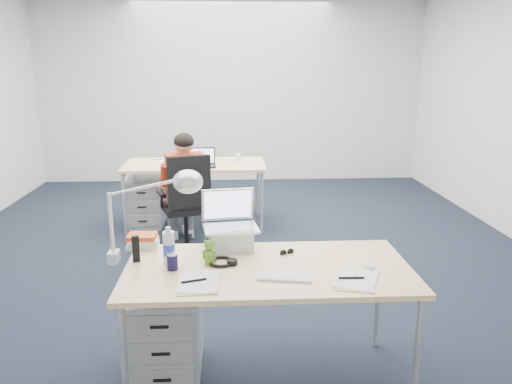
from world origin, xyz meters
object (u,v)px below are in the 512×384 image
drawer_pedestal_near (167,331)px  desk_lamp (141,215)px  desk_far (195,167)px  drawer_pedestal_far (146,202)px  desk_near (268,275)px  silver_laptop (231,221)px  wireless_keyboard (285,276)px  dark_laptop (202,157)px  can_koozie (172,261)px  far_cup (238,158)px  headphones (221,261)px  water_bottle (169,245)px  book_stack (143,241)px  bear_figurine (209,252)px  cordless_phone (136,249)px  office_chair (187,224)px  seated_person (183,190)px  sunglasses (287,252)px  computer_mouse (369,266)px

drawer_pedestal_near → desk_lamp: 0.74m
desk_far → drawer_pedestal_far: (-0.58, 0.03, -0.41)m
desk_near → silver_laptop: silver_laptop is taller
wireless_keyboard → dark_laptop: 3.06m
can_koozie → far_cup: size_ratio=1.05×
headphones → water_bottle: water_bottle is taller
desk_far → book_stack: (-0.14, -2.70, 0.09)m
drawer_pedestal_far → far_cup: size_ratio=5.99×
bear_figurine → cordless_phone: 0.43m
desk_near → bear_figurine: 0.35m
office_chair → can_koozie: 2.25m
drawer_pedestal_near → book_stack: 0.56m
headphones → dark_laptop: dark_laptop is taller
silver_laptop → wireless_keyboard: 0.56m
wireless_keyboard → water_bottle: bearing=170.4°
wireless_keyboard → can_koozie: (-0.61, 0.14, 0.04)m
desk_lamp → bear_figurine: bearing=-1.9°
water_bottle → desk_lamp: size_ratio=0.39×
desk_far → wireless_keyboard: 3.28m
desk_far → bear_figurine: size_ratio=10.84×
desk_near → desk_far: 3.11m
far_cup → can_koozie: bearing=-97.7°
can_koozie → cordless_phone: size_ratio=0.62×
seated_person → drawer_pedestal_near: seated_person is taller
office_chair → wireless_keyboard: 2.48m
silver_laptop → far_cup: (0.10, 2.83, -0.13)m
drawer_pedestal_near → silver_laptop: 0.76m
headphones → cordless_phone: 0.49m
sunglasses → silver_laptop: bearing=138.6°
desk_far → bear_figurine: 3.01m
dark_laptop → desk_far: bearing=110.9°
water_bottle → bear_figurine: bearing=-5.8°
desk_near → seated_person: 2.45m
office_chair → wireless_keyboard: (0.72, -2.33, 0.45)m
book_stack → desk_lamp: size_ratio=0.34×
book_stack → cordless_phone: cordless_phone is taller
desk_far → can_koozie: can_koozie is taller
seated_person → far_cup: 0.99m
water_bottle → desk_lamp: desk_lamp is taller
wireless_keyboard → dark_laptop: dark_laptop is taller
cordless_phone → dark_laptop: bearing=74.8°
seated_person → drawer_pedestal_near: bearing=-102.9°
seated_person → far_cup: (0.57, 0.79, 0.18)m
desk_far → book_stack: bearing=-93.0°
drawer_pedestal_far → seated_person: bearing=-55.2°
seated_person → computer_mouse: (1.24, -2.40, 0.15)m
dark_laptop → desk_lamp: bearing=-98.5°
drawer_pedestal_far → book_stack: bearing=-80.9°
drawer_pedestal_far → dark_laptop: dark_laptop is taller
wireless_keyboard → far_cup: (-0.19, 3.29, 0.04)m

